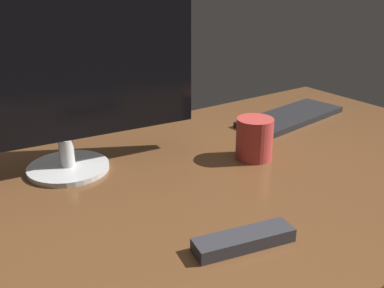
% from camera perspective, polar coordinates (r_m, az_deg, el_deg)
% --- Properties ---
extents(desk, '(1.40, 0.84, 0.02)m').
position_cam_1_polar(desk, '(1.01, 5.61, -3.89)').
color(desk, brown).
rests_on(desk, ground).
extents(monitor, '(0.62, 0.18, 0.44)m').
position_cam_1_polar(monitor, '(0.97, -17.00, 9.84)').
color(monitor, '#BCBCBC').
rests_on(monitor, desk).
extents(keyboard, '(0.37, 0.18, 0.02)m').
position_cam_1_polar(keyboard, '(1.36, 12.56, 3.45)').
color(keyboard, black).
rests_on(keyboard, desk).
extents(tv_remote, '(0.18, 0.08, 0.02)m').
position_cam_1_polar(tv_remote, '(0.75, 6.68, -12.14)').
color(tv_remote, '#2D2D33').
rests_on(tv_remote, desk).
extents(coffee_mug, '(0.09, 0.09, 0.10)m').
position_cam_1_polar(coffee_mug, '(1.06, 8.01, 0.70)').
color(coffee_mug, '#B23833').
rests_on(coffee_mug, desk).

